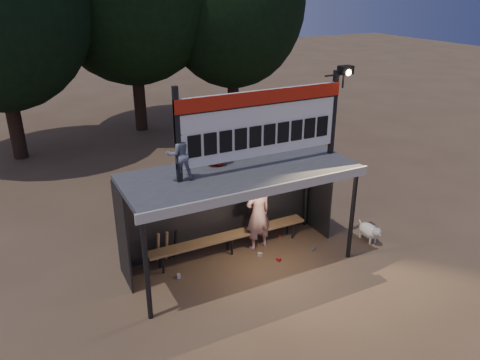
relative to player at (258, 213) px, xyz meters
name	(u,v)px	position (x,y,z in m)	size (l,w,h in m)	color
ground	(240,263)	(-0.70, -0.42, -0.94)	(80.00, 80.00, 0.00)	brown
player	(258,213)	(0.00, 0.00, 0.00)	(0.69, 0.45, 1.88)	white
child_a	(179,154)	(-2.00, -0.33, 1.92)	(0.53, 0.41, 1.09)	slate
child_b	(216,142)	(-1.02, 0.07, 1.90)	(0.51, 0.33, 1.05)	#B2261B
dugout_shelter	(235,186)	(-0.70, -0.18, 0.90)	(5.10, 2.08, 2.32)	#3F3E41
scoreboard_assembly	(264,121)	(-0.14, -0.43, 2.38)	(4.10, 0.27, 1.99)	black
bench	(230,236)	(-0.70, 0.13, -0.51)	(4.00, 0.35, 0.48)	#946E45
tree_right	(233,3)	(4.30, 10.08, 4.25)	(6.08, 6.08, 8.72)	black
dog	(370,231)	(2.64, -0.97, -0.66)	(0.36, 0.81, 0.49)	white
bats	(167,246)	(-2.16, 0.40, -0.51)	(0.47, 0.32, 0.84)	#A2794C
litter	(263,254)	(-0.07, -0.38, -0.90)	(3.41, 1.10, 0.08)	#B2201E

